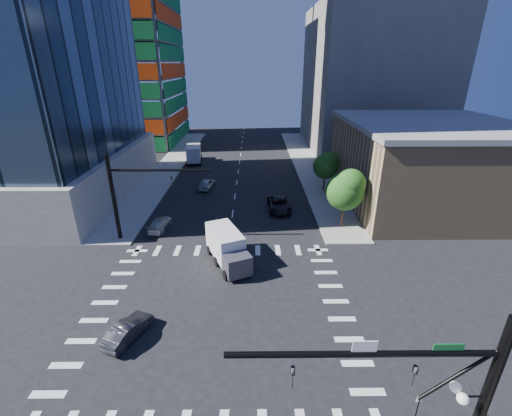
{
  "coord_description": "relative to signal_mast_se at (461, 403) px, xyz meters",
  "views": [
    {
      "loc": [
        2.57,
        -20.69,
        17.13
      ],
      "look_at": [
        2.82,
        8.0,
        5.0
      ],
      "focal_mm": 24.0,
      "sensor_mm": 36.0,
      "label": 1
    }
  ],
  "objects": [
    {
      "name": "bg_building_ne",
      "position": [
        16.4,
        66.5,
        8.99
      ],
      "size": [
        24.0,
        30.0,
        28.0
      ],
      "primitive_type": "cube",
      "color": "slate",
      "rests_on": "ground"
    },
    {
      "name": "signal_mast_se",
      "position": [
        0.0,
        0.0,
        0.0
      ],
      "size": [
        10.51,
        2.48,
        9.0
      ],
      "color": "black",
      "rests_on": "sidewalk_se"
    },
    {
      "name": "no_parking_sign",
      "position": [
        0.1,
        2.5,
        -3.63
      ],
      "size": [
        0.3,
        0.06,
        2.2
      ],
      "color": "black",
      "rests_on": "ground"
    },
    {
      "name": "road_markings",
      "position": [
        -10.6,
        11.5,
        -5.0
      ],
      "size": [
        20.0,
        20.0,
        0.01
      ],
      "primitive_type": "cube",
      "color": "silver",
      "rests_on": "ground"
    },
    {
      "name": "sidewalk_nw",
      "position": [
        -23.1,
        51.5,
        -4.93
      ],
      "size": [
        5.0,
        60.0,
        0.15
      ],
      "primitive_type": "cube",
      "color": "gray",
      "rests_on": "ground"
    },
    {
      "name": "car_sb_cross",
      "position": [
        -16.49,
        8.83,
        -4.37
      ],
      "size": [
        2.74,
        4.11,
        1.28
      ],
      "primitive_type": "imported",
      "rotation": [
        0.0,
        0.0,
        2.75
      ],
      "color": "#434246",
      "rests_on": "ground"
    },
    {
      "name": "signal_mast_nw",
      "position": [
        -20.6,
        23.0,
        0.49
      ],
      "size": [
        10.2,
        0.4,
        9.0
      ],
      "color": "black",
      "rests_on": "sidewalk_nw"
    },
    {
      "name": "commercial_building",
      "position": [
        14.4,
        33.5,
        0.31
      ],
      "size": [
        20.5,
        22.5,
        10.6
      ],
      "color": "tan",
      "rests_on": "ground"
    },
    {
      "name": "construction_building",
      "position": [
        -38.02,
        73.43,
        19.6
      ],
      "size": [
        25.16,
        34.5,
        70.6
      ],
      "color": "slate",
      "rests_on": "ground"
    },
    {
      "name": "car_sb_mid",
      "position": [
        -14.91,
        38.81,
        -4.26
      ],
      "size": [
        2.41,
        4.63,
        1.5
      ],
      "primitive_type": "imported",
      "rotation": [
        0.0,
        0.0,
        2.99
      ],
      "color": "#A9ACB1",
      "rests_on": "ground"
    },
    {
      "name": "tree_north",
      "position": [
        2.33,
        37.4,
        -1.02
      ],
      "size": [
        3.54,
        3.52,
        5.78
      ],
      "color": "#382316",
      "rests_on": "sidewalk_ne"
    },
    {
      "name": "box_truck_near",
      "position": [
        -10.3,
        18.0,
        -3.65
      ],
      "size": [
        4.63,
        6.37,
        3.08
      ],
      "rotation": [
        0.0,
        0.0,
        0.41
      ],
      "color": "black",
      "rests_on": "ground"
    },
    {
      "name": "box_truck_far",
      "position": [
        -19.1,
        53.82,
        -3.57
      ],
      "size": [
        3.34,
        6.47,
        3.26
      ],
      "rotation": [
        0.0,
        0.0,
        3.26
      ],
      "color": "black",
      "rests_on": "ground"
    },
    {
      "name": "car_sb_near",
      "position": [
        -18.45,
        25.36,
        -4.37
      ],
      "size": [
        2.19,
        4.53,
        1.27
      ],
      "primitive_type": "imported",
      "rotation": [
        0.0,
        0.0,
        3.05
      ],
      "color": "silver",
      "rests_on": "ground"
    },
    {
      "name": "sidewalk_ne",
      "position": [
        1.9,
        51.5,
        -4.93
      ],
      "size": [
        5.0,
        60.0,
        0.15
      ],
      "primitive_type": "cube",
      "color": "gray",
      "rests_on": "ground"
    },
    {
      "name": "ground",
      "position": [
        -10.6,
        11.5,
        -5.01
      ],
      "size": [
        160.0,
        160.0,
        0.0
      ],
      "primitive_type": "plane",
      "color": "black",
      "rests_on": "ground"
    },
    {
      "name": "car_nb_far",
      "position": [
        -4.78,
        30.64,
        -4.24
      ],
      "size": [
        2.87,
        5.67,
        1.54
      ],
      "primitive_type": "imported",
      "rotation": [
        0.0,
        0.0,
        0.06
      ],
      "color": "black",
      "rests_on": "ground"
    },
    {
      "name": "tree_south",
      "position": [
        2.03,
        25.4,
        -0.32
      ],
      "size": [
        4.16,
        4.16,
        6.82
      ],
      "color": "#382316",
      "rests_on": "sidewalk_ne"
    }
  ]
}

